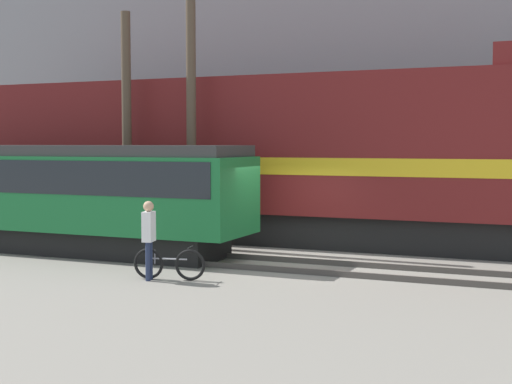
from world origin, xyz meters
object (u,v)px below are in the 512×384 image
Objects in this scene: streetcar at (46,190)px; person at (149,232)px; utility_pole_left at (127,129)px; freight_locomotive at (267,157)px; utility_pole_center at (191,109)px; bicycle at (169,264)px.

streetcar is 5.88m from person.
utility_pole_left reaches higher than person.
utility_pole_left is at bearing -150.25° from freight_locomotive.
person is 0.22× the size of utility_pole_center.
streetcar is 1.51× the size of utility_pole_center.
utility_pole_left reaches higher than freight_locomotive.
utility_pole_center reaches higher than utility_pole_left.
freight_locomotive reaches higher than streetcar.
person is 0.25× the size of utility_pole_left.
utility_pole_left is (-3.79, 4.95, 2.45)m from person.
person is at bearing -52.53° from utility_pole_left.
streetcar is (-5.13, -4.32, -0.93)m from freight_locomotive.
freight_locomotive is 4.45m from utility_pole_left.
utility_pole_center reaches higher than freight_locomotive.
freight_locomotive is at bearing 93.33° from bicycle.
utility_pole_center reaches higher than bicycle.
streetcar is 6.86× the size of person.
bicycle is 0.93× the size of person.
streetcar is 3.13m from utility_pole_left.
freight_locomotive is 2.81× the size of utility_pole_left.
person is 5.99m from utility_pole_center.
person is at bearing -28.44° from streetcar.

